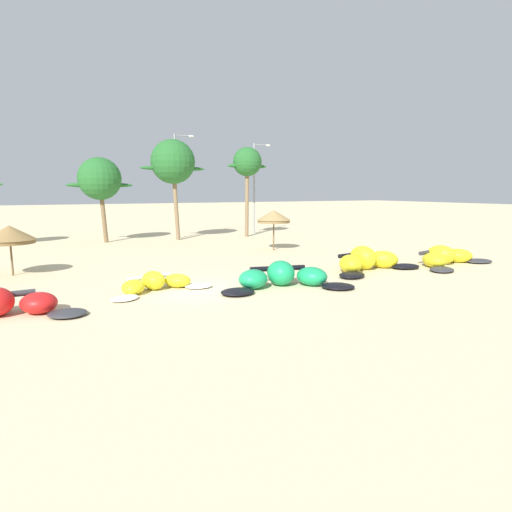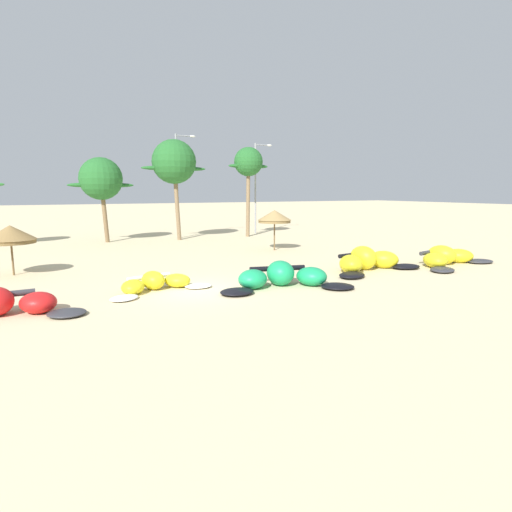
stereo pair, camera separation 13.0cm
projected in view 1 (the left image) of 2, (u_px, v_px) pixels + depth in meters
The scene contains 12 objects.
ground_plane at pixel (195, 290), 19.21m from camera, with size 260.00×260.00×0.00m, color beige.
kite_left at pixel (156, 283), 19.06m from camera, with size 4.94×2.85×0.85m.
kite_left_of_center at pixel (283, 277), 19.79m from camera, with size 6.40×3.77×1.19m.
kite_center at pixel (367, 261), 23.88m from camera, with size 6.38×3.39×1.36m.
kite_right_of_center at pixel (446, 257), 25.68m from camera, with size 6.48×3.72×1.16m.
beach_umbrella_near_van at pixel (9, 234), 22.16m from camera, with size 2.54×2.54×2.67m.
beach_umbrella_middle at pixel (274, 216), 31.60m from camera, with size 2.53×2.53×3.02m.
palm_left_of_gap at pixel (100, 179), 35.90m from camera, with size 5.41×3.60×7.27m.
palm_center_left at pixel (173, 162), 37.50m from camera, with size 5.86×3.91×8.95m.
palm_center_right at pixel (247, 163), 40.49m from camera, with size 4.15×2.76×8.57m.
lamppost_west at pixel (178, 181), 39.23m from camera, with size 1.95×0.24×9.59m.
lamppost_west_center at pixel (256, 183), 43.80m from camera, with size 1.99×0.24×9.25m.
Camera 1 is at (-5.99, -17.97, 4.48)m, focal length 29.69 mm.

